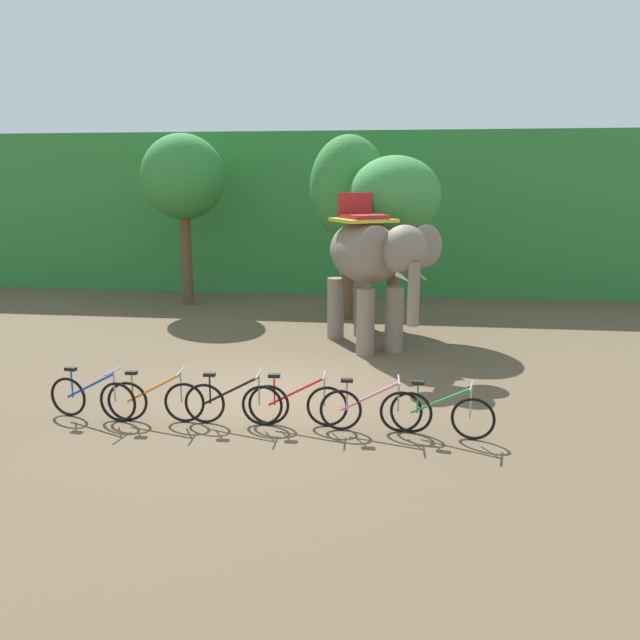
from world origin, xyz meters
The scene contains 12 objects.
ground_plane centered at (0.00, 0.00, 0.00)m, with size 80.00×80.00×0.00m, color brown.
foliage_hedge centered at (0.00, 14.22, 2.87)m, with size 36.00×6.00×5.74m, color #338438.
tree_left centered at (-4.60, 8.88, 4.13)m, with size 2.68×2.68×5.55m.
tree_right centered at (0.91, 7.19, 3.84)m, with size 2.24×2.24×5.36m.
tree_center centered at (2.26, 6.02, 3.63)m, with size 2.47×2.47×4.74m.
elephant centered at (1.75, 3.90, 2.20)m, with size 3.17×4.08×3.78m.
bike_blue centered at (-2.76, -1.69, 0.39)m, with size 1.70×0.52×0.92m.
bike_orange centered at (-1.62, -1.68, 0.39)m, with size 1.71×0.52×0.92m.
bike_black centered at (-0.26, -1.62, 0.39)m, with size 1.71×0.52×0.92m.
bike_red centered at (0.84, -1.54, 0.39)m, with size 1.71×0.52×0.92m.
bike_pink centered at (2.09, -1.64, 0.39)m, with size 1.71×0.52×0.92m.
bike_green centered at (3.24, -1.70, 0.39)m, with size 1.69×0.52×0.92m.
Camera 1 is at (2.60, -11.93, 4.13)m, focal length 36.70 mm.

